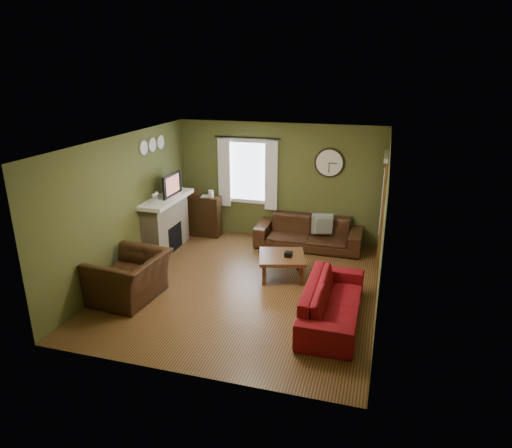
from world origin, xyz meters
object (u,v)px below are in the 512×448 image
(bookshelf, at_px, (204,216))
(armchair, at_px, (130,277))
(sofa_brown, at_px, (309,233))
(coffee_table, at_px, (282,266))
(sofa_red, at_px, (333,301))

(bookshelf, relative_size, armchair, 0.78)
(bookshelf, distance_m, sofa_brown, 2.47)
(armchair, xyz_separation_m, coffee_table, (2.27, 1.50, -0.17))
(bookshelf, bearing_deg, sofa_brown, -1.85)
(sofa_brown, height_order, coffee_table, sofa_brown)
(sofa_brown, relative_size, sofa_red, 1.07)
(bookshelf, height_order, coffee_table, bookshelf)
(bookshelf, relative_size, sofa_brown, 0.41)
(sofa_brown, bearing_deg, bookshelf, 178.15)
(bookshelf, xyz_separation_m, sofa_red, (3.34, -2.94, -0.16))
(sofa_brown, relative_size, armchair, 1.89)
(bookshelf, xyz_separation_m, coffee_table, (2.24, -1.69, -0.25))
(sofa_red, distance_m, coffee_table, 1.66)
(bookshelf, height_order, sofa_red, bookshelf)
(armchair, bearing_deg, bookshelf, -176.38)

